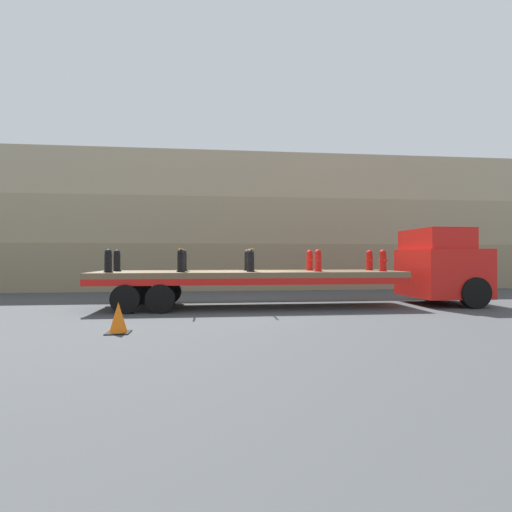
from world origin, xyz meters
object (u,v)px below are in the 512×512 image
(fire_hydrant_black_near_1, at_px, (181,261))
(fire_hydrant_red_far_3, at_px, (310,261))
(fire_hydrant_black_far_2, at_px, (248,261))
(fire_hydrant_black_far_0, at_px, (117,261))
(traffic_cone, at_px, (118,318))
(truck_cab, at_px, (443,266))
(fire_hydrant_black_near_0, at_px, (108,261))
(fire_hydrant_black_far_1, at_px, (183,261))
(flatbed_trailer, at_px, (234,277))
(fire_hydrant_red_near_4, at_px, (383,261))
(fire_hydrant_red_near_3, at_px, (318,261))
(fire_hydrant_black_near_2, at_px, (251,261))
(fire_hydrant_red_far_4, at_px, (369,261))

(fire_hydrant_black_near_1, relative_size, fire_hydrant_red_far_3, 1.00)
(fire_hydrant_black_far_2, bearing_deg, fire_hydrant_black_far_0, 180.00)
(traffic_cone, bearing_deg, truck_cab, 22.94)
(fire_hydrant_black_far_2, bearing_deg, fire_hydrant_black_near_0, -165.53)
(fire_hydrant_black_near_1, distance_m, fire_hydrant_black_far_1, 1.13)
(flatbed_trailer, xyz_separation_m, fire_hydrant_red_near_4, (4.88, -0.57, 0.55))
(fire_hydrant_black_far_0, bearing_deg, truck_cab, -2.89)
(fire_hydrant_black_near_1, relative_size, fire_hydrant_black_far_2, 1.00)
(flatbed_trailer, xyz_separation_m, fire_hydrant_red_far_3, (2.69, 0.57, 0.55))
(truck_cab, relative_size, fire_hydrant_black_far_0, 3.81)
(fire_hydrant_red_near_3, xyz_separation_m, fire_hydrant_red_near_4, (2.19, 0.00, 0.00))
(fire_hydrant_red_near_4, height_order, traffic_cone, fire_hydrant_red_near_4)
(fire_hydrant_black_far_2, xyz_separation_m, traffic_cone, (-3.25, -4.83, -1.20))
(flatbed_trailer, relative_size, fire_hydrant_red_near_3, 13.92)
(truck_cab, xyz_separation_m, fire_hydrant_red_near_3, (-4.64, -0.57, 0.20))
(fire_hydrant_red_near_3, bearing_deg, fire_hydrant_red_near_4, 0.00)
(fire_hydrant_black_far_2, bearing_deg, fire_hydrant_red_near_3, -27.30)
(fire_hydrant_red_near_4, xyz_separation_m, traffic_cone, (-7.63, -3.70, -1.20))
(flatbed_trailer, height_order, fire_hydrant_red_near_3, fire_hydrant_red_near_3)
(flatbed_trailer, distance_m, fire_hydrant_black_near_2, 0.93)
(fire_hydrant_black_far_1, distance_m, fire_hydrant_black_near_2, 2.47)
(flatbed_trailer, xyz_separation_m, fire_hydrant_red_near_3, (2.69, -0.57, 0.55))
(truck_cab, bearing_deg, fire_hydrant_red_near_4, -166.98)
(fire_hydrant_black_far_1, height_order, fire_hydrant_red_near_3, same)
(fire_hydrant_red_near_3, relative_size, fire_hydrant_red_far_3, 1.00)
(flatbed_trailer, distance_m, fire_hydrant_black_far_1, 1.87)
(fire_hydrant_black_near_0, distance_m, fire_hydrant_black_far_1, 2.47)
(fire_hydrant_black_far_1, relative_size, fire_hydrant_red_far_4, 1.00)
(fire_hydrant_black_far_0, bearing_deg, fire_hydrant_red_far_4, 0.00)
(fire_hydrant_red_near_3, relative_size, traffic_cone, 1.06)
(fire_hydrant_black_near_2, xyz_separation_m, fire_hydrant_black_far_2, (0.00, 1.13, 0.00))
(truck_cab, xyz_separation_m, fire_hydrant_black_near_1, (-9.03, -0.57, 0.20))
(fire_hydrant_red_far_4, bearing_deg, fire_hydrant_red_near_3, -152.70)
(fire_hydrant_black_far_2, bearing_deg, fire_hydrant_black_far_1, 180.00)
(fire_hydrant_black_far_2, xyz_separation_m, fire_hydrant_red_near_3, (2.19, -1.13, 0.00))
(fire_hydrant_black_far_0, height_order, fire_hydrant_black_near_1, same)
(truck_cab, xyz_separation_m, fire_hydrant_red_far_4, (-2.45, 0.57, 0.20))
(fire_hydrant_black_near_1, bearing_deg, fire_hydrant_red_far_4, 9.76)
(fire_hydrant_red_far_3, xyz_separation_m, traffic_cone, (-5.44, -4.83, -1.20))
(fire_hydrant_black_far_1, bearing_deg, fire_hydrant_black_near_2, -27.30)
(fire_hydrant_black_near_2, bearing_deg, fire_hydrant_black_near_0, 180.00)
(fire_hydrant_red_far_4, relative_size, traffic_cone, 1.06)
(fire_hydrant_black_near_2, bearing_deg, fire_hydrant_red_far_4, 14.47)
(fire_hydrant_red_far_3, height_order, traffic_cone, fire_hydrant_red_far_3)
(fire_hydrant_black_near_2, height_order, fire_hydrant_red_far_4, same)
(fire_hydrant_red_near_4, bearing_deg, fire_hydrant_red_near_3, 180.00)
(fire_hydrant_red_near_4, bearing_deg, fire_hydrant_black_far_1, 170.24)
(flatbed_trailer, xyz_separation_m, fire_hydrant_black_far_1, (-1.70, 0.57, 0.55))
(truck_cab, distance_m, fire_hydrant_red_far_4, 2.52)
(truck_cab, relative_size, traffic_cone, 4.05)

